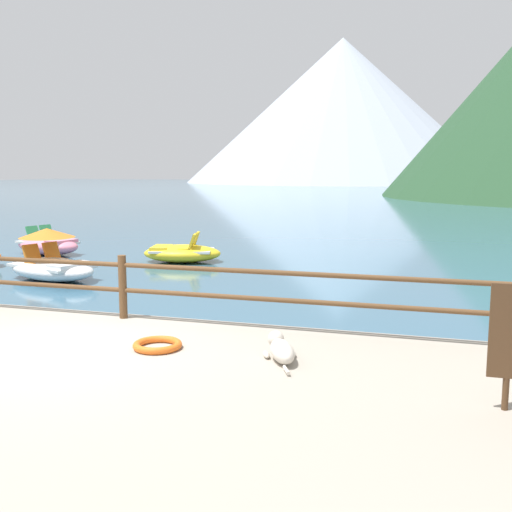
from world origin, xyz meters
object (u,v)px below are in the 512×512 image
object	(u,v)px
life_ring	(157,345)
pedal_boat_1	(52,263)
pedal_boat_0	(182,253)
pedal_boat_2	(48,245)
dog_resting	(281,349)

from	to	relation	value
life_ring	pedal_boat_1	distance (m)	7.71
pedal_boat_0	pedal_boat_2	size ratio (longest dim) A/B	0.93
life_ring	pedal_boat_2	world-z (taller)	pedal_boat_2
pedal_boat_0	pedal_boat_2	world-z (taller)	pedal_boat_2
pedal_boat_0	pedal_boat_1	distance (m)	3.89
dog_resting	pedal_boat_2	distance (m)	13.30
life_ring	pedal_boat_1	world-z (taller)	pedal_boat_1
pedal_boat_0	life_ring	bearing A→B (deg)	-68.15
life_ring	pedal_boat_2	bearing A→B (deg)	131.82
dog_resting	pedal_boat_2	world-z (taller)	pedal_boat_2
dog_resting	pedal_boat_1	size ratio (longest dim) A/B	0.36
life_ring	pedal_boat_2	distance (m)	12.21
life_ring	pedal_boat_2	size ratio (longest dim) A/B	0.23
dog_resting	pedal_boat_1	bearing A→B (deg)	142.10
pedal_boat_1	pedal_boat_2	xyz separation A→B (m)	(-2.72, 3.63, -0.11)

